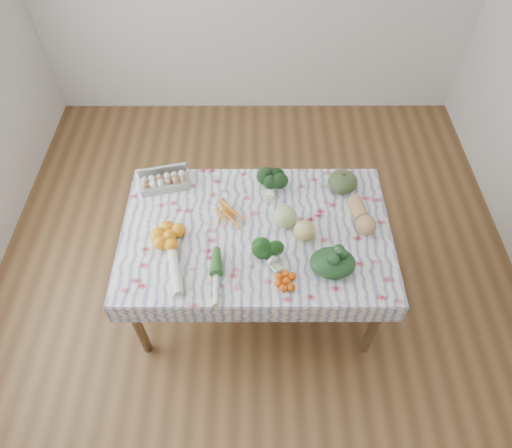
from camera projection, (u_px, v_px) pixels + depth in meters
name	position (u px, v px, depth m)	size (l,w,h in m)	color
ground	(256.00, 292.00, 3.40)	(4.50, 4.50, 0.00)	brown
dining_table	(256.00, 238.00, 2.87)	(1.60, 1.00, 0.75)	brown
tablecloth	(256.00, 230.00, 2.81)	(1.66, 1.06, 0.01)	white
egg_carton	(165.00, 183.00, 2.99)	(0.32, 0.13, 0.09)	#A8A8A3
carrot_bunch	(230.00, 215.00, 2.85)	(0.21, 0.19, 0.04)	orange
kale_bunch	(272.00, 185.00, 2.95)	(0.16, 0.14, 0.14)	#183616
kabocha_squash	(343.00, 182.00, 2.97)	(0.19, 0.19, 0.13)	#3F502B
cabbage	(285.00, 217.00, 2.78)	(0.14, 0.14, 0.14)	#AFC27B
butternut_squash	(362.00, 215.00, 2.80)	(0.13, 0.28, 0.13)	tan
orange_cluster	(170.00, 236.00, 2.72)	(0.27, 0.27, 0.09)	orange
broccoli	(266.00, 253.00, 2.62)	(0.16, 0.16, 0.12)	#1B4C18
mandarin_cluster	(286.00, 281.00, 2.55)	(0.16, 0.16, 0.05)	#D44C0A
grapefruit	(305.00, 231.00, 2.72)	(0.13, 0.13, 0.13)	tan
spinach_bag	(333.00, 263.00, 2.58)	(0.26, 0.21, 0.12)	black
daikon	(174.00, 266.00, 2.60)	(0.06, 0.06, 0.39)	white
leek	(216.00, 277.00, 2.57)	(0.04, 0.04, 0.35)	silver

